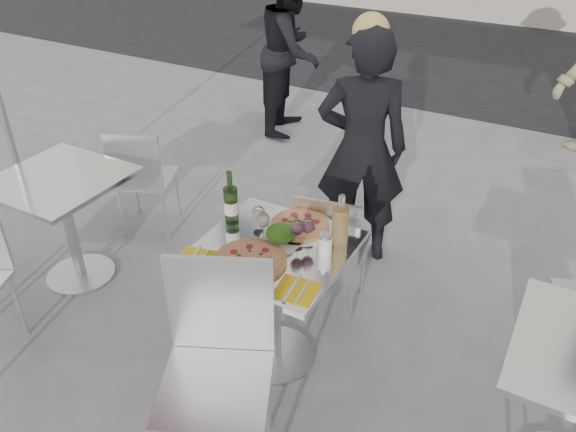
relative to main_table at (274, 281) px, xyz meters
The scene contains 21 objects.
ground 0.54m from the main_table, ahead, with size 80.00×80.00×0.00m, color slate.
street_asphalt 6.52m from the main_table, 90.00° to the left, with size 24.00×5.00×0.00m, color black.
main_table is the anchor object (origin of this frame).
side_table_left 1.50m from the main_table, behind, with size 0.72×0.72×0.75m.
chair_far 0.50m from the main_table, 80.39° to the left, with size 0.44×0.45×0.84m.
chair_near 0.60m from the main_table, 83.04° to the right, with size 0.61×0.62×1.01m.
side_chair_lfar 1.58m from the main_table, 156.50° to the left, with size 0.50×0.51×0.83m.
woman_diner 1.17m from the main_table, 90.46° to the left, with size 0.58×0.38×1.60m, color black.
pedestrian_a 3.22m from the main_table, 117.10° to the left, with size 0.79×0.61×1.62m, color black.
pizza_near 0.27m from the main_table, 102.77° to the right, with size 0.35×0.35×0.02m.
pizza_far 0.31m from the main_table, 80.63° to the left, with size 0.34×0.34×0.03m.
salad_plate 0.26m from the main_table, 86.79° to the left, with size 0.22×0.22×0.09m.
wine_bottle 0.46m from the main_table, 162.32° to the left, with size 0.07×0.08×0.29m.
carafe 0.46m from the main_table, 30.30° to the left, with size 0.08×0.08×0.29m.
sugar_shaker 0.37m from the main_table, 18.54° to the left, with size 0.06×0.06×0.11m.
wineglass_white_a 0.35m from the main_table, 148.60° to the left, with size 0.07×0.07×0.16m.
wineglass_white_b 0.33m from the main_table, 153.65° to the left, with size 0.07×0.07×0.16m.
wineglass_red_a 0.34m from the main_table, 30.27° to the left, with size 0.07×0.07×0.16m.
wineglass_red_b 0.36m from the main_table, 35.97° to the left, with size 0.07×0.07×0.16m.
napkin_left 0.43m from the main_table, 135.60° to the right, with size 0.22×0.22×0.01m.
napkin_right 0.41m from the main_table, 42.73° to the right, with size 0.20×0.20×0.01m.
Camera 1 is at (1.15, -1.93, 2.35)m, focal length 35.00 mm.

